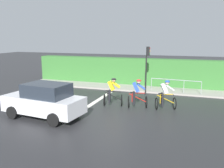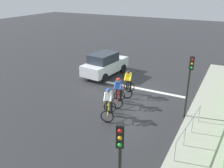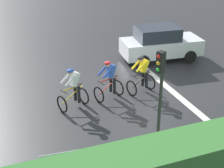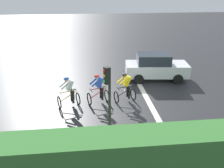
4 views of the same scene
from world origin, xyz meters
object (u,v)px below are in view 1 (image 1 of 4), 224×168
cyclist_mid (112,93)px  traffic_light_near_crossing (147,63)px  cyclist_lead (165,96)px  cyclist_second (137,94)px  car_white (44,101)px  pedestrian_railing_kerbside (176,83)px

cyclist_mid → traffic_light_near_crossing: bearing=161.1°
cyclist_lead → traffic_light_near_crossing: (-3.56, -1.73, 1.43)m
cyclist_lead → traffic_light_near_crossing: 4.21m
cyclist_lead → traffic_light_near_crossing: bearing=-154.0°
cyclist_second → car_white: 5.10m
traffic_light_near_crossing → cyclist_second: bearing=2.6°
cyclist_second → traffic_light_near_crossing: size_ratio=0.50×
traffic_light_near_crossing → pedestrian_railing_kerbside: 2.51m
car_white → pedestrian_railing_kerbside: bearing=142.2°
traffic_light_near_crossing → pedestrian_railing_kerbside: traffic_light_near_crossing is taller
pedestrian_railing_kerbside → traffic_light_near_crossing: bearing=-74.2°
cyclist_second → traffic_light_near_crossing: traffic_light_near_crossing is taller
cyclist_mid → pedestrian_railing_kerbside: bearing=143.1°
cyclist_mid → car_white: 4.02m
cyclist_second → traffic_light_near_crossing: bearing=-177.4°
cyclist_lead → cyclist_second: (0.21, -1.56, 0.00)m
cyclist_second → cyclist_mid: size_ratio=1.00×
traffic_light_near_crossing → pedestrian_railing_kerbside: size_ratio=0.95×
cyclist_lead → car_white: (3.37, -5.57, 0.08)m
car_white → traffic_light_near_crossing: (-6.92, 3.83, 1.35)m
cyclist_mid → traffic_light_near_crossing: size_ratio=0.50×
cyclist_lead → car_white: size_ratio=0.39×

